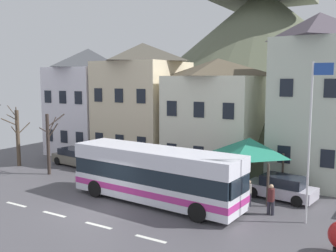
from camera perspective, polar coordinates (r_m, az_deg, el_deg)
ground_plane at (r=20.99m, az=-10.96°, el=-12.56°), size 40.00×60.00×0.07m
townhouse_00 at (r=36.71m, az=-11.80°, el=3.73°), size 5.54×6.81×9.82m
townhouse_01 at (r=32.85m, az=-3.79°, el=3.68°), size 6.37×6.78×10.05m
townhouse_02 at (r=29.45m, az=7.47°, el=1.78°), size 6.57×6.59×8.56m
townhouse_03 at (r=27.02m, az=21.49°, el=3.77°), size 5.10×5.92×11.29m
hilltop_castle at (r=45.98m, az=13.86°, el=9.45°), size 41.59×41.59×24.56m
transit_bus at (r=21.51m, az=-1.97°, el=-7.50°), size 10.56×3.32×3.10m
bus_shelter at (r=23.26m, az=12.19°, el=-3.13°), size 3.60×3.60×3.48m
parked_car_00 at (r=31.64m, az=-13.68°, el=-4.61°), size 4.60×2.27×1.36m
parked_car_02 at (r=23.36m, az=16.75°, el=-8.89°), size 4.20×2.32×1.38m
pedestrian_00 at (r=20.50m, az=15.32°, el=-10.51°), size 0.39×0.36×1.62m
pedestrian_01 at (r=21.55m, az=12.14°, el=-9.73°), size 0.30×0.28×1.49m
public_bench at (r=25.95m, az=15.55°, el=-7.72°), size 1.41×0.48×0.87m
flagpole at (r=19.10m, az=20.89°, el=-0.92°), size 0.95×0.10×7.81m
bare_tree_00 at (r=28.95m, az=-17.61°, el=-2.32°), size 0.74×2.05×4.48m
bare_tree_02 at (r=32.58m, az=-21.81°, el=-1.48°), size 1.41×2.13×4.94m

